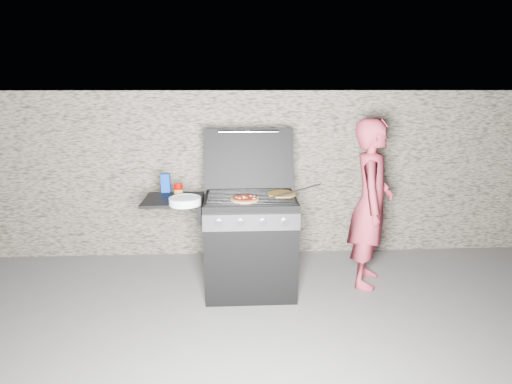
{
  "coord_description": "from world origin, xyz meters",
  "views": [
    {
      "loc": [
        -0.12,
        -3.36,
        1.85
      ],
      "look_at": [
        0.05,
        0.0,
        0.95
      ],
      "focal_mm": 28.0,
      "sensor_mm": 36.0,
      "label": 1
    }
  ],
  "objects_px": {
    "person": "(371,204)",
    "sauce_jar": "(178,190)",
    "gas_grill": "(223,245)",
    "pizza_topped": "(245,199)"
  },
  "relations": [
    {
      "from": "sauce_jar",
      "to": "pizza_topped",
      "type": "bearing_deg",
      "value": -16.58
    },
    {
      "from": "gas_grill",
      "to": "pizza_topped",
      "type": "xyz_separation_m",
      "value": [
        0.2,
        -0.12,
        0.47
      ]
    },
    {
      "from": "gas_grill",
      "to": "person",
      "type": "height_order",
      "value": "person"
    },
    {
      "from": "pizza_topped",
      "to": "sauce_jar",
      "type": "distance_m",
      "value": 0.6
    },
    {
      "from": "person",
      "to": "sauce_jar",
      "type": "bearing_deg",
      "value": 112.51
    },
    {
      "from": "sauce_jar",
      "to": "gas_grill",
      "type": "bearing_deg",
      "value": -8.44
    },
    {
      "from": "gas_grill",
      "to": "person",
      "type": "relative_size",
      "value": 0.85
    },
    {
      "from": "person",
      "to": "gas_grill",
      "type": "bearing_deg",
      "value": 115.43
    },
    {
      "from": "gas_grill",
      "to": "sauce_jar",
      "type": "relative_size",
      "value": 11.21
    },
    {
      "from": "gas_grill",
      "to": "person",
      "type": "bearing_deg",
      "value": 5.03
    }
  ]
}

